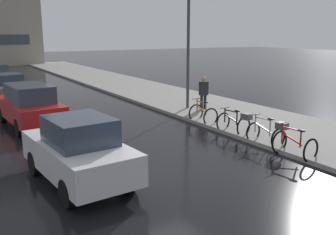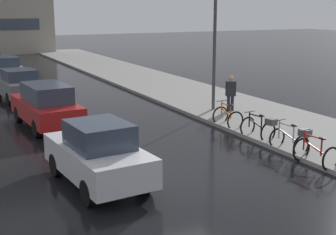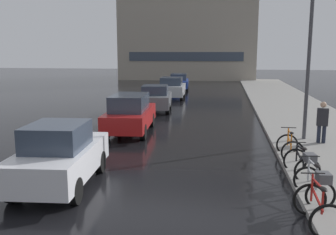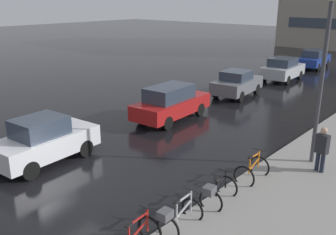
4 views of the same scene
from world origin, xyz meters
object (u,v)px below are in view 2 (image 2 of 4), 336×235
object	(u,v)px
bicycle_second	(293,139)
bicycle_farthest	(228,117)
bicycle_nearest	(316,153)
car_silver	(4,70)
streetlamp	(215,21)
car_white	(98,154)
car_red	(46,105)
pedestrian	(231,92)
car_grey	(19,85)
bicycle_third	(261,127)

from	to	relation	value
bicycle_second	bicycle_farthest	xyz separation A→B (m)	(0.02, 3.72, -0.08)
bicycle_farthest	bicycle_nearest	bearing A→B (deg)	-92.84
car_silver	streetlamp	xyz separation A→B (m)	(7.10, -12.85, 3.17)
car_white	car_red	xyz separation A→B (m)	(0.16, 6.77, 0.03)
bicycle_nearest	car_silver	bearing A→B (deg)	106.12
pedestrian	streetlamp	xyz separation A→B (m)	(-0.49, 0.62, 3.05)
bicycle_farthest	car_grey	bearing A→B (deg)	123.75
car_red	streetlamp	xyz separation A→B (m)	(7.20, -0.68, 3.15)
bicycle_nearest	car_silver	distance (m)	21.24
car_red	car_grey	world-z (taller)	car_red
bicycle_third	car_silver	world-z (taller)	car_silver
car_red	streetlamp	distance (m)	7.89
bicycle_nearest	bicycle_third	world-z (taller)	bicycle_nearest
bicycle_third	bicycle_farthest	distance (m)	2.03
bicycle_nearest	pedestrian	distance (m)	7.16
bicycle_second	streetlamp	xyz separation A→B (m)	(0.98, 6.30, 3.52)
bicycle_second	car_white	distance (m)	6.39
bicycle_nearest	bicycle_third	distance (m)	2.96
bicycle_farthest	car_silver	bearing A→B (deg)	111.71
bicycle_second	car_white	bearing A→B (deg)	178.21
bicycle_nearest	streetlamp	xyz separation A→B (m)	(1.20, 7.55, 3.61)
car_grey	streetlamp	xyz separation A→B (m)	(7.21, -6.79, 3.22)
bicycle_nearest	car_grey	distance (m)	15.55
bicycle_third	car_red	world-z (taller)	car_red
car_grey	pedestrian	xyz separation A→B (m)	(7.71, -7.40, 0.16)
bicycle_nearest	bicycle_farthest	world-z (taller)	same
car_red	bicycle_farthest	bearing A→B (deg)	-27.51
car_silver	bicycle_nearest	bearing A→B (deg)	-73.88
car_silver	pedestrian	xyz separation A→B (m)	(7.59, -13.47, 0.12)
bicycle_third	bicycle_nearest	bearing A→B (deg)	-95.17
car_white	streetlamp	distance (m)	10.08
bicycle_farthest	streetlamp	bearing A→B (deg)	69.61
pedestrian	bicycle_farthest	bearing A→B (deg)	-126.52
bicycle_farthest	car_grey	xyz separation A→B (m)	(-6.26, 9.36, 0.38)
car_white	car_red	bearing A→B (deg)	88.65
bicycle_nearest	car_grey	xyz separation A→B (m)	(-6.01, 14.33, 0.39)
car_grey	car_silver	bearing A→B (deg)	88.92
bicycle_farthest	car_red	size ratio (longest dim) A/B	0.24
car_silver	pedestrian	world-z (taller)	pedestrian
bicycle_nearest	car_red	bearing A→B (deg)	126.11
bicycle_third	streetlamp	world-z (taller)	streetlamp
bicycle_second	pedestrian	bearing A→B (deg)	75.44
bicycle_third	car_white	bearing A→B (deg)	-166.90
car_white	streetlamp	bearing A→B (deg)	39.64
streetlamp	car_silver	bearing A→B (deg)	118.92
bicycle_third	bicycle_farthest	xyz separation A→B (m)	(-0.02, 2.03, -0.08)
bicycle_nearest	bicycle_second	distance (m)	1.27
bicycle_nearest	car_red	distance (m)	10.19
car_grey	bicycle_farthest	bearing A→B (deg)	-56.25
bicycle_second	bicycle_farthest	bearing A→B (deg)	89.62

